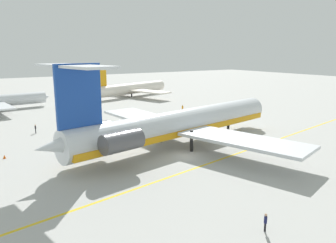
{
  "coord_description": "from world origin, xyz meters",
  "views": [
    {
      "loc": [
        -26.79,
        -36.8,
        14.74
      ],
      "look_at": [
        2.43,
        8.83,
        3.14
      ],
      "focal_mm": 35.02,
      "sensor_mm": 36.0,
      "label": 1
    }
  ],
  "objects_px": {
    "ground_crew_near_nose": "(266,220)",
    "safety_cone_nose": "(4,157)",
    "ground_crew_near_tail": "(183,108)",
    "airliner_mid_left": "(133,88)",
    "safety_cone_wingtip": "(196,111)",
    "ground_crew_portside": "(35,128)",
    "main_jetliner": "(176,124)"
  },
  "relations": [
    {
      "from": "ground_crew_near_nose",
      "to": "safety_cone_nose",
      "type": "height_order",
      "value": "ground_crew_near_nose"
    },
    {
      "from": "ground_crew_near_tail",
      "to": "safety_cone_nose",
      "type": "bearing_deg",
      "value": 128.83
    },
    {
      "from": "ground_crew_near_tail",
      "to": "safety_cone_nose",
      "type": "xyz_separation_m",
      "value": [
        -41.89,
        -16.02,
        -0.86
      ]
    },
    {
      "from": "airliner_mid_left",
      "to": "ground_crew_near_nose",
      "type": "height_order",
      "value": "airliner_mid_left"
    },
    {
      "from": "airliner_mid_left",
      "to": "ground_crew_near_nose",
      "type": "xyz_separation_m",
      "value": [
        -28.91,
        -81.64,
        -1.69
      ]
    },
    {
      "from": "safety_cone_wingtip",
      "to": "ground_crew_portside",
      "type": "bearing_deg",
      "value": -177.25
    },
    {
      "from": "safety_cone_nose",
      "to": "airliner_mid_left",
      "type": "bearing_deg",
      "value": 47.41
    },
    {
      "from": "ground_crew_portside",
      "to": "safety_cone_wingtip",
      "type": "bearing_deg",
      "value": 165.73
    },
    {
      "from": "safety_cone_nose",
      "to": "ground_crew_near_tail",
      "type": "bearing_deg",
      "value": 20.93
    },
    {
      "from": "main_jetliner",
      "to": "ground_crew_near_tail",
      "type": "distance_m",
      "value": 30.31
    },
    {
      "from": "airliner_mid_left",
      "to": "ground_crew_near_nose",
      "type": "distance_m",
      "value": 86.63
    },
    {
      "from": "ground_crew_near_nose",
      "to": "safety_cone_wingtip",
      "type": "bearing_deg",
      "value": -103.3
    },
    {
      "from": "safety_cone_nose",
      "to": "safety_cone_wingtip",
      "type": "xyz_separation_m",
      "value": [
        45.05,
        14.85,
        0.0
      ]
    },
    {
      "from": "airliner_mid_left",
      "to": "ground_crew_near_nose",
      "type": "bearing_deg",
      "value": -126.92
    },
    {
      "from": "ground_crew_near_tail",
      "to": "safety_cone_wingtip",
      "type": "height_order",
      "value": "ground_crew_near_tail"
    },
    {
      "from": "main_jetliner",
      "to": "safety_cone_wingtip",
      "type": "distance_m",
      "value": 31.53
    },
    {
      "from": "ground_crew_near_nose",
      "to": "ground_crew_portside",
      "type": "xyz_separation_m",
      "value": [
        -9.17,
        45.9,
        -0.0
      ]
    },
    {
      "from": "airliner_mid_left",
      "to": "safety_cone_nose",
      "type": "distance_m",
      "value": 66.26
    },
    {
      "from": "main_jetliner",
      "to": "ground_crew_portside",
      "type": "relative_size",
      "value": 27.81
    },
    {
      "from": "ground_crew_near_tail",
      "to": "safety_cone_nose",
      "type": "distance_m",
      "value": 44.86
    },
    {
      "from": "ground_crew_near_nose",
      "to": "ground_crew_portside",
      "type": "relative_size",
      "value": 1.0
    },
    {
      "from": "safety_cone_wingtip",
      "to": "ground_crew_near_tail",
      "type": "bearing_deg",
      "value": 159.6
    },
    {
      "from": "ground_crew_near_nose",
      "to": "safety_cone_nose",
      "type": "distance_m",
      "value": 36.54
    },
    {
      "from": "ground_crew_portside",
      "to": "ground_crew_near_tail",
      "type": "bearing_deg",
      "value": 167.88
    },
    {
      "from": "airliner_mid_left",
      "to": "safety_cone_wingtip",
      "type": "xyz_separation_m",
      "value": [
        0.24,
        -33.9,
        -2.46
      ]
    },
    {
      "from": "ground_crew_near_tail",
      "to": "safety_cone_wingtip",
      "type": "bearing_deg",
      "value": -92.5
    },
    {
      "from": "airliner_mid_left",
      "to": "safety_cone_wingtip",
      "type": "height_order",
      "value": "airliner_mid_left"
    },
    {
      "from": "main_jetliner",
      "to": "airliner_mid_left",
      "type": "xyz_separation_m",
      "value": [
        21.17,
        56.79,
        -0.92
      ]
    },
    {
      "from": "ground_crew_near_nose",
      "to": "safety_cone_wingtip",
      "type": "relative_size",
      "value": 2.99
    },
    {
      "from": "airliner_mid_left",
      "to": "ground_crew_near_nose",
      "type": "relative_size",
      "value": 18.53
    },
    {
      "from": "main_jetliner",
      "to": "safety_cone_nose",
      "type": "bearing_deg",
      "value": 150.87
    },
    {
      "from": "airliner_mid_left",
      "to": "safety_cone_wingtip",
      "type": "relative_size",
      "value": 55.48
    }
  ]
}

